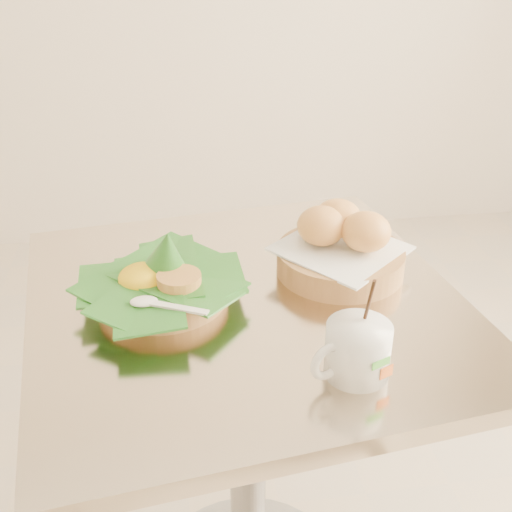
{
  "coord_description": "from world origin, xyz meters",
  "views": [
    {
      "loc": [
        0.01,
        -0.87,
        1.32
      ],
      "look_at": [
        0.14,
        0.03,
        0.82
      ],
      "focal_mm": 45.0,
      "sensor_mm": 36.0,
      "label": 1
    }
  ],
  "objects": [
    {
      "name": "cafe_table",
      "position": [
        0.12,
        0.02,
        0.53
      ],
      "size": [
        0.79,
        0.79,
        0.75
      ],
      "rotation": [
        0.0,
        0.0,
        0.13
      ],
      "color": "gray",
      "rests_on": "floor"
    },
    {
      "name": "rice_basket",
      "position": [
        -0.02,
        0.04,
        0.79
      ],
      "size": [
        0.27,
        0.27,
        0.13
      ],
      "rotation": [
        0.0,
        0.0,
        -0.14
      ],
      "color": "#9E6C44",
      "rests_on": "cafe_table"
    },
    {
      "name": "bread_basket",
      "position": [
        0.3,
        0.09,
        0.8
      ],
      "size": [
        0.27,
        0.27,
        0.12
      ],
      "rotation": [
        0.0,
        0.0,
        -0.08
      ],
      "color": "#9E6C44",
      "rests_on": "cafe_table"
    },
    {
      "name": "coffee_mug",
      "position": [
        0.24,
        -0.2,
        0.79
      ],
      "size": [
        0.12,
        0.09,
        0.16
      ],
      "rotation": [
        0.0,
        0.0,
        0.42
      ],
      "color": "white",
      "rests_on": "cafe_table"
    }
  ]
}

